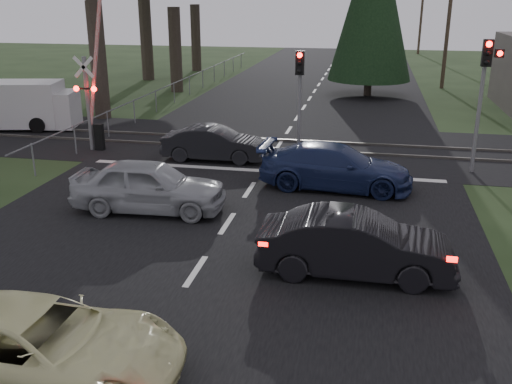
% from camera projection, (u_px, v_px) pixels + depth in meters
% --- Properties ---
extents(ground, '(120.00, 120.00, 0.00)m').
position_uv_depth(ground, '(196.00, 271.00, 13.27)').
color(ground, '#213317').
rests_on(ground, ground).
extents(road, '(14.00, 100.00, 0.01)m').
position_uv_depth(road, '(270.00, 158.00, 22.53)').
color(road, black).
rests_on(road, ground).
extents(rail_corridor, '(120.00, 8.00, 0.01)m').
position_uv_depth(rail_corridor, '(279.00, 145.00, 24.39)').
color(rail_corridor, black).
rests_on(rail_corridor, ground).
extents(stop_line, '(13.00, 0.35, 0.00)m').
position_uv_depth(stop_line, '(262.00, 171.00, 20.86)').
color(stop_line, silver).
rests_on(stop_line, ground).
extents(rail_near, '(120.00, 0.12, 0.10)m').
position_uv_depth(rail_near, '(276.00, 149.00, 23.63)').
color(rail_near, '#59544C').
rests_on(rail_near, ground).
extents(rail_far, '(120.00, 0.12, 0.10)m').
position_uv_depth(rail_far, '(282.00, 140.00, 25.11)').
color(rail_far, '#59544C').
rests_on(rail_far, ground).
extents(crossing_signal, '(1.62, 0.38, 6.96)m').
position_uv_depth(crossing_signal, '(93.00, 101.00, 23.03)').
color(crossing_signal, slate).
rests_on(crossing_signal, ground).
extents(traffic_signal_right, '(0.68, 0.48, 4.70)m').
position_uv_depth(traffic_signal_right, '(485.00, 81.00, 19.55)').
color(traffic_signal_right, slate).
rests_on(traffic_signal_right, ground).
extents(traffic_signal_center, '(0.32, 0.48, 4.10)m').
position_uv_depth(traffic_signal_center, '(300.00, 85.00, 22.06)').
color(traffic_signal_center, slate).
rests_on(traffic_signal_center, ground).
extents(utility_pole_mid, '(1.80, 0.26, 9.00)m').
position_uv_depth(utility_pole_mid, '(449.00, 17.00, 37.93)').
color(utility_pole_mid, '#4C3D2D').
rests_on(utility_pole_mid, ground).
extents(utility_pole_far, '(1.80, 0.26, 9.00)m').
position_uv_depth(utility_pole_far, '(422.00, 9.00, 61.09)').
color(utility_pole_far, '#4C3D2D').
rests_on(utility_pole_far, ground).
extents(fence_left, '(0.10, 36.00, 1.20)m').
position_uv_depth(fence_left, '(183.00, 98.00, 35.58)').
color(fence_left, slate).
rests_on(fence_left, ground).
extents(cream_coupe, '(4.91, 2.27, 1.36)m').
position_uv_depth(cream_coupe, '(37.00, 346.00, 9.29)').
color(cream_coupe, beige).
rests_on(cream_coupe, ground).
extents(dark_hatchback, '(4.43, 1.58, 1.46)m').
position_uv_depth(dark_hatchback, '(356.00, 245.00, 12.92)').
color(dark_hatchback, black).
rests_on(dark_hatchback, ground).
extents(silver_car, '(4.62, 2.06, 1.54)m').
position_uv_depth(silver_car, '(149.00, 186.00, 16.79)').
color(silver_car, '#96999D').
rests_on(silver_car, ground).
extents(blue_sedan, '(5.13, 2.32, 1.46)m').
position_uv_depth(blue_sedan, '(336.00, 167.00, 18.81)').
color(blue_sedan, '#19244D').
rests_on(blue_sedan, ground).
extents(dark_car_far, '(4.02, 1.47, 1.32)m').
position_uv_depth(dark_car_far, '(214.00, 144.00, 22.05)').
color(dark_car_far, black).
rests_on(dark_car_far, ground).
extents(white_van, '(6.03, 3.22, 2.24)m').
position_uv_depth(white_van, '(17.00, 105.00, 27.20)').
color(white_van, silver).
rests_on(white_van, ground).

